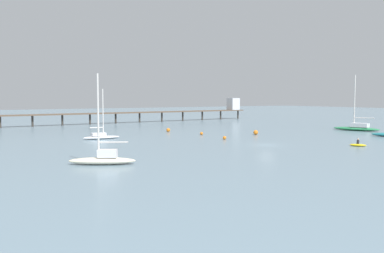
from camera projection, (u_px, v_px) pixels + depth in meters
ground_plane at (266, 145)px, 62.36m from camera, size 400.00×400.00×0.00m
pier at (154, 110)px, 119.29m from camera, size 88.13×6.54×6.69m
sailboat_white at (101, 136)px, 71.35m from camera, size 6.42×2.20×8.49m
sailboat_cream at (103, 158)px, 44.48m from camera, size 7.03×5.10×9.62m
sailboat_green at (357, 127)px, 88.72m from camera, size 5.48×10.02×11.77m
dinghy_yellow at (358, 145)px, 60.86m from camera, size 2.11×2.49×1.14m
mooring_buoy_outer at (168, 130)px, 85.59m from camera, size 0.77×0.77×0.77m
mooring_buoy_mid at (224, 138)px, 70.33m from camera, size 0.58×0.58×0.58m
mooring_buoy_far at (256, 132)px, 79.14m from camera, size 0.88×0.88×0.88m
mooring_buoy_inner at (202, 133)px, 78.62m from camera, size 0.58×0.58×0.58m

